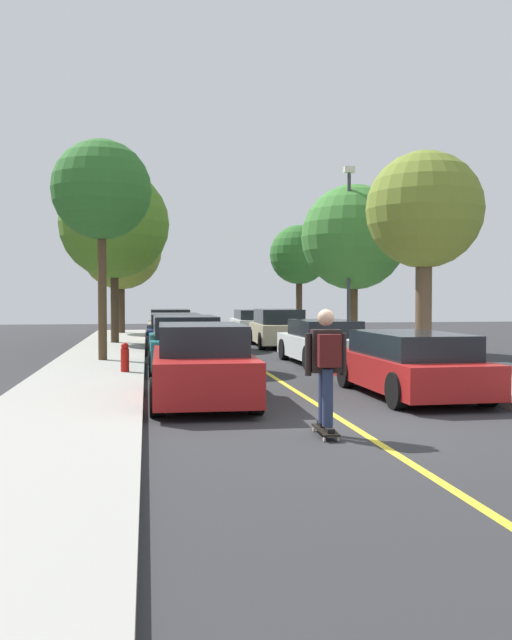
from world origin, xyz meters
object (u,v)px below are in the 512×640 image
(parked_car_right_nearest, at_px, (410,364))
(skateboarder, at_px, (326,362))
(parked_car_left_far, at_px, (175,333))
(skateboard, at_px, (326,430))
(fire_hydrant, at_px, (125,357))
(parked_car_right_far, at_px, (279,328))
(streetlamp, at_px, (349,246))
(parked_car_left_farthest, at_px, (170,326))
(street_tree_right_near, at_px, (354,238))
(street_tree_left_near, at_px, (114,224))
(parked_car_left_near, at_px, (185,344))
(street_tree_left_nearest, at_px, (102,191))
(street_tree_right_nearest, at_px, (424,212))
(parked_car_right_farthest, at_px, (254,324))
(street_tree_right_far, at_px, (299,255))
(parked_car_right_near, at_px, (324,342))
(parked_car_left_nearest, at_px, (202,364))
(street_tree_left_far, at_px, (121,249))

(parked_car_right_nearest, distance_m, skateboarder, 4.33)
(parked_car_left_far, height_order, skateboard, parked_car_left_far)
(fire_hydrant, bearing_deg, parked_car_right_far, 58.99)
(fire_hydrant, xyz_separation_m, streetlamp, (7.29, 5.79, 3.15))
(parked_car_left_farthest, bearing_deg, skateboard, -85.99)
(parked_car_left_far, xyz_separation_m, parked_car_right_nearest, (4.04, -11.47, -0.05))
(skateboard, bearing_deg, street_tree_right_near, 71.20)
(streetlamp, bearing_deg, skateboarder, -108.19)
(parked_car_right_nearest, xyz_separation_m, parked_car_right_far, (0.00, 13.21, 0.09))
(street_tree_left_near, distance_m, streetlamp, 9.50)
(parked_car_left_near, relative_size, streetlamp, 0.71)
(parked_car_left_farthest, bearing_deg, street_tree_left_nearest, -102.59)
(street_tree_right_nearest, relative_size, fire_hydrant, 8.03)
(fire_hydrant, bearing_deg, street_tree_right_nearest, 4.33)
(street_tree_left_near, bearing_deg, street_tree_right_near, -25.35)
(street_tree_right_nearest, height_order, skateboarder, street_tree_right_nearest)
(parked_car_left_far, distance_m, street_tree_left_nearest, 6.38)
(parked_car_right_farthest, height_order, street_tree_right_far, street_tree_right_far)
(parked_car_left_near, distance_m, street_tree_right_nearest, 7.21)
(street_tree_right_near, bearing_deg, parked_car_right_near, -117.30)
(parked_car_left_farthest, distance_m, street_tree_right_near, 9.60)
(parked_car_left_far, height_order, parked_car_right_near, parked_car_left_far)
(fire_hydrant, bearing_deg, skateboarder, -68.40)
(parked_car_left_near, height_order, street_tree_left_near, street_tree_left_near)
(street_tree_right_near, bearing_deg, streetlamp, -116.28)
(parked_car_left_near, height_order, street_tree_left_nearest, street_tree_left_nearest)
(skateboard, bearing_deg, parked_car_right_near, 75.23)
(parked_car_left_near, distance_m, street_tree_right_far, 15.72)
(parked_car_right_farthest, relative_size, street_tree_right_near, 0.73)
(street_tree_right_far, xyz_separation_m, skateboarder, (-4.82, -22.86, -2.90))
(parked_car_right_near, xyz_separation_m, street_tree_left_nearest, (-6.26, 0.82, 4.30))
(parked_car_left_far, relative_size, parked_car_left_farthest, 0.97)
(parked_car_right_near, relative_size, street_tree_left_near, 0.64)
(skateboarder, bearing_deg, parked_car_left_near, 99.31)
(parked_car_left_nearest, relative_size, street_tree_left_nearest, 0.67)
(parked_car_left_farthest, xyz_separation_m, street_tree_left_far, (-2.22, 4.95, 3.63))
(parked_car_left_nearest, distance_m, parked_car_right_nearest, 4.04)
(parked_car_left_near, xyz_separation_m, fire_hydrant, (-1.50, -1.37, -0.21))
(parked_car_right_near, height_order, street_tree_left_nearest, street_tree_left_nearest)
(street_tree_left_near, height_order, fire_hydrant, street_tree_left_near)
(fire_hydrant, bearing_deg, street_tree_right_far, 63.29)
(street_tree_left_nearest, bearing_deg, street_tree_right_near, 22.36)
(street_tree_left_far, height_order, skateboard, street_tree_left_far)
(parked_car_left_farthest, bearing_deg, parked_car_right_farthest, 26.21)
(street_tree_left_far, height_order, streetlamp, street_tree_left_far)
(fire_hydrant, distance_m, skateboarder, 8.02)
(parked_car_left_nearest, xyz_separation_m, parked_car_right_farthest, (4.04, 19.32, -0.03))
(parked_car_left_far, height_order, parked_car_right_farthest, parked_car_left_far)
(parked_car_left_far, distance_m, fire_hydrant, 7.62)
(street_tree_left_nearest, relative_size, fire_hydrant, 8.88)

